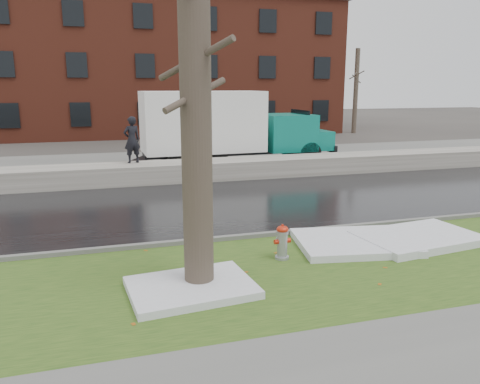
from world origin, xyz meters
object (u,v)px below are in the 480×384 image
object	(u,v)px
fire_hydrant	(282,240)
box_truck	(226,127)
tree	(196,99)
worker	(132,140)

from	to	relation	value
fire_hydrant	box_truck	bearing A→B (deg)	77.00
tree	box_truck	size ratio (longest dim) A/B	0.65
fire_hydrant	tree	world-z (taller)	tree
fire_hydrant	tree	distance (m)	3.70
tree	box_truck	bearing A→B (deg)	73.27
worker	fire_hydrant	bearing A→B (deg)	86.32
fire_hydrant	worker	size ratio (longest dim) A/B	0.43
box_truck	tree	bearing A→B (deg)	-108.34
tree	box_truck	distance (m)	13.66
tree	worker	xyz separation A→B (m)	(-0.50, 10.42, -1.80)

